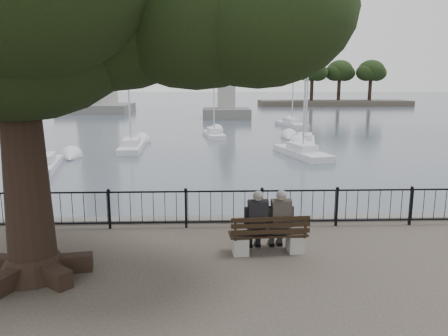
{
  "coord_description": "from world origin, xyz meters",
  "views": [
    {
      "loc": [
        -0.4,
        -8.56,
        3.79
      ],
      "look_at": [
        0.0,
        2.5,
        1.6
      ],
      "focal_mm": 35.0,
      "sensor_mm": 36.0,
      "label": 1
    }
  ],
  "objects_px": {
    "person_left": "(257,223)",
    "person_right": "(279,223)",
    "lion_monument": "(226,101)",
    "lighthouse": "(93,25)",
    "bench": "(268,239)"
  },
  "relations": [
    {
      "from": "person_left",
      "to": "person_right",
      "type": "distance_m",
      "value": 0.52
    },
    {
      "from": "person_left",
      "to": "person_right",
      "type": "relative_size",
      "value": 1.0
    },
    {
      "from": "lion_monument",
      "to": "person_right",
      "type": "bearing_deg",
      "value": -90.95
    },
    {
      "from": "person_right",
      "to": "lion_monument",
      "type": "distance_m",
      "value": 49.14
    },
    {
      "from": "lion_monument",
      "to": "person_left",
      "type": "bearing_deg",
      "value": -91.55
    },
    {
      "from": "person_left",
      "to": "lighthouse",
      "type": "distance_m",
      "value": 65.09
    },
    {
      "from": "person_left",
      "to": "lion_monument",
      "type": "bearing_deg",
      "value": 88.45
    },
    {
      "from": "lighthouse",
      "to": "lion_monument",
      "type": "height_order",
      "value": "lighthouse"
    },
    {
      "from": "bench",
      "to": "person_left",
      "type": "height_order",
      "value": "person_left"
    },
    {
      "from": "person_right",
      "to": "lion_monument",
      "type": "relative_size",
      "value": 0.16
    },
    {
      "from": "person_right",
      "to": "lighthouse",
      "type": "distance_m",
      "value": 65.2
    },
    {
      "from": "bench",
      "to": "lighthouse",
      "type": "height_order",
      "value": "lighthouse"
    },
    {
      "from": "bench",
      "to": "person_left",
      "type": "xyz_separation_m",
      "value": [
        -0.26,
        0.08,
        0.35
      ]
    },
    {
      "from": "lighthouse",
      "to": "person_right",
      "type": "bearing_deg",
      "value": -72.59
    },
    {
      "from": "bench",
      "to": "lighthouse",
      "type": "relative_size",
      "value": 0.06
    }
  ]
}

